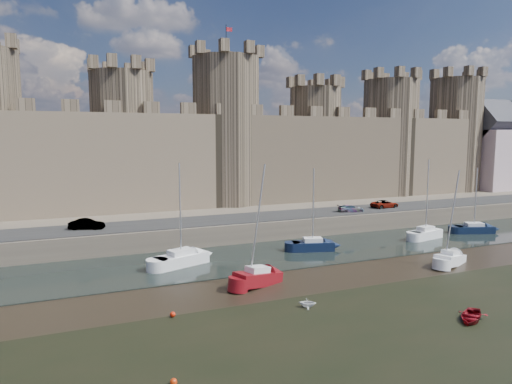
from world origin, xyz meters
TOP-DOWN VIEW (x-y plane):
  - ground at (0.00, 0.00)m, footprint 160.00×160.00m
  - water_channel at (0.00, 24.00)m, footprint 160.00×12.00m
  - quay at (0.00, 60.00)m, footprint 160.00×60.00m
  - road at (0.00, 34.00)m, footprint 160.00×7.00m
  - castle at (-0.64, 48.00)m, footprint 108.50×11.00m
  - car_1 at (-20.03, 34.03)m, footprint 4.16×2.57m
  - car_2 at (15.37, 32.68)m, footprint 3.98×2.22m
  - car_3 at (22.22, 33.86)m, footprint 4.51×2.35m
  - sailboat_0 at (-11.38, 23.73)m, footprint 6.05×4.02m
  - sailboat_1 at (4.18, 23.89)m, footprint 5.10×3.10m
  - sailboat_2 at (20.77, 23.66)m, footprint 5.03×2.75m
  - sailboat_3 at (29.51, 23.90)m, footprint 5.49×3.64m
  - sailboat_4 at (-6.43, 15.10)m, footprint 5.02×3.39m
  - sailboat_5 at (14.57, 13.42)m, footprint 4.91×3.54m
  - dinghy_3 at (-4.95, 8.58)m, footprint 1.79×1.73m
  - dinghy_4 at (4.75, 1.77)m, footprint 3.50×3.29m
  - buoy_1 at (-15.08, 10.76)m, footprint 0.41×0.41m
  - buoy_4 at (-17.04, 1.52)m, footprint 0.39×0.39m

SIDE VIEW (x-z plane):
  - ground at x=0.00m, z-range 0.00..0.00m
  - water_channel at x=0.00m, z-range 0.00..0.08m
  - buoy_4 at x=-17.04m, z-range 0.00..0.39m
  - buoy_1 at x=-15.08m, z-range 0.00..0.41m
  - dinghy_4 at x=4.75m, z-range 0.00..0.59m
  - dinghy_3 at x=-4.95m, z-range 0.00..0.72m
  - sailboat_3 at x=29.51m, z-range -3.77..5.20m
  - sailboat_5 at x=14.57m, z-range -4.23..5.66m
  - sailboat_1 at x=4.18m, z-range -4.02..5.55m
  - sailboat_4 at x=-6.43m, z-range -4.68..6.26m
  - sailboat_0 at x=-11.38m, z-range -4.46..6.09m
  - sailboat_2 at x=20.77m, z-range -4.32..5.96m
  - quay at x=0.00m, z-range 0.00..2.50m
  - road at x=0.00m, z-range 2.50..2.60m
  - car_2 at x=15.37m, z-range 2.50..3.59m
  - car_3 at x=22.22m, z-range 2.50..3.71m
  - car_1 at x=-20.03m, z-range 2.50..3.79m
  - castle at x=-0.64m, z-range -2.83..26.17m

